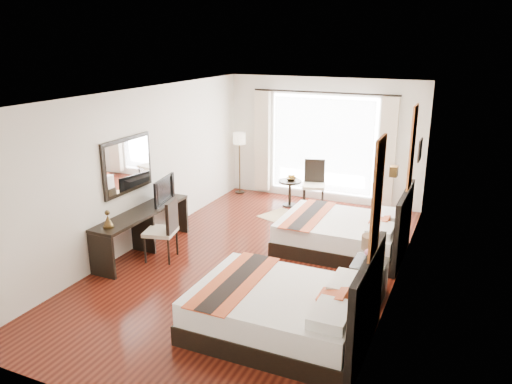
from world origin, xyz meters
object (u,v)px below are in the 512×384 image
at_px(bed_far, 345,233).
at_px(window_chair, 313,193).
at_px(nightstand, 368,280).
at_px(side_table, 290,193).
at_px(television, 160,190).
at_px(table_lamp, 371,245).
at_px(vase, 368,264).
at_px(desk_chair, 162,241).
at_px(console_desk, 143,231).
at_px(fruit_bowl, 291,179).
at_px(floor_lamp, 239,143).
at_px(bed_near, 286,310).

distance_m(bed_far, window_chair, 2.42).
relative_size(nightstand, side_table, 0.98).
bearing_deg(side_table, television, -116.98).
bearing_deg(bed_far, table_lamp, -63.75).
distance_m(nightstand, table_lamp, 0.52).
bearing_deg(vase, desk_chair, -179.93).
distance_m(bed_far, desk_chair, 3.19).
distance_m(console_desk, fruit_bowl, 3.76).
relative_size(bed_far, television, 2.65).
relative_size(nightstand, window_chair, 0.55).
bearing_deg(side_table, fruit_bowl, 71.37).
bearing_deg(fruit_bowl, floor_lamp, 165.03).
bearing_deg(window_chair, bed_near, -0.92).
bearing_deg(vase, window_chair, 118.05).
bearing_deg(vase, bed_far, 113.89).
xyz_separation_m(table_lamp, vase, (0.01, -0.18, -0.22)).
height_order(table_lamp, floor_lamp, floor_lamp).
bearing_deg(side_table, vase, -55.00).
distance_m(table_lamp, window_chair, 4.06).
bearing_deg(bed_far, bed_near, -90.70).
xyz_separation_m(bed_near, vase, (0.76, 1.25, 0.24)).
relative_size(desk_chair, fruit_bowl, 4.69).
distance_m(nightstand, side_table, 4.22).
xyz_separation_m(desk_chair, window_chair, (1.49, 3.71, -0.01)).
distance_m(table_lamp, television, 3.95).
distance_m(floor_lamp, window_chair, 2.17).
height_order(table_lamp, window_chair, window_chair).
xyz_separation_m(console_desk, television, (0.02, 0.55, 0.61)).
xyz_separation_m(television, desk_chair, (0.46, -0.67, -0.66)).
height_order(table_lamp, console_desk, table_lamp).
xyz_separation_m(desk_chair, fruit_bowl, (1.01, 3.57, 0.29)).
height_order(nightstand, table_lamp, table_lamp).
relative_size(television, floor_lamp, 0.55).
bearing_deg(nightstand, fruit_bowl, 125.48).
xyz_separation_m(table_lamp, desk_chair, (-3.45, -0.19, -0.47)).
bearing_deg(nightstand, desk_chair, -178.18).
xyz_separation_m(bed_near, desk_chair, (-2.71, 1.24, -0.00)).
bearing_deg(nightstand, side_table, 125.92).
bearing_deg(table_lamp, vase, -87.17).
relative_size(bed_far, console_desk, 0.98).
bearing_deg(fruit_bowl, side_table, -108.63).
xyz_separation_m(bed_near, nightstand, (0.77, 1.35, -0.05)).
relative_size(table_lamp, desk_chair, 0.40).
height_order(bed_far, desk_chair, bed_far).
bearing_deg(nightstand, console_desk, 179.79).
bearing_deg(console_desk, table_lamp, 0.93).
distance_m(table_lamp, console_desk, 3.96).
xyz_separation_m(table_lamp, console_desk, (-3.93, -0.06, -0.41)).
distance_m(bed_far, console_desk, 3.56).
height_order(table_lamp, fruit_bowl, table_lamp).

